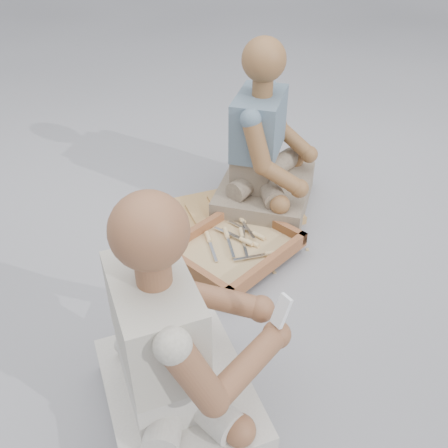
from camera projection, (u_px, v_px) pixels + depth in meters
ground at (255, 297)px, 2.15m from camera, size 60.00×60.00×0.00m
carved_panel at (234, 211)px, 2.64m from camera, size 0.71×0.54×0.04m
tool_tray at (235, 248)px, 2.32m from camera, size 0.63×0.55×0.07m
chisel_0 at (268, 254)px, 2.26m from camera, size 0.22×0.08×0.02m
chisel_1 at (242, 236)px, 2.38m from camera, size 0.11×0.21×0.02m
chisel_2 at (241, 219)px, 2.46m from camera, size 0.07×0.22×0.02m
chisel_3 at (244, 220)px, 2.47m from camera, size 0.15×0.19×0.02m
chisel_4 at (227, 236)px, 2.37m from camera, size 0.10×0.21×0.02m
chisel_5 at (249, 242)px, 2.34m from camera, size 0.09×0.21×0.02m
chisel_6 at (255, 234)px, 2.38m from camera, size 0.08×0.22×0.02m
chisel_7 at (209, 240)px, 2.35m from camera, size 0.09×0.21×0.02m
chisel_8 at (242, 240)px, 2.34m from camera, size 0.09×0.21×0.02m
wood_chip_0 at (274, 272)px, 2.28m from camera, size 0.02×0.02×0.00m
wood_chip_1 at (205, 251)px, 2.40m from camera, size 0.02×0.02×0.00m
wood_chip_2 at (245, 214)px, 2.65m from camera, size 0.02×0.02×0.00m
wood_chip_3 at (264, 237)px, 2.49m from camera, size 0.02×0.02×0.00m
wood_chip_4 at (307, 250)px, 2.41m from camera, size 0.02×0.02×0.00m
wood_chip_5 at (233, 289)px, 2.19m from camera, size 0.02×0.02×0.00m
wood_chip_6 at (260, 266)px, 2.31m from camera, size 0.02×0.02×0.00m
wood_chip_7 at (178, 234)px, 2.51m from camera, size 0.02×0.02×0.00m
wood_chip_8 at (157, 246)px, 2.43m from camera, size 0.02×0.02×0.00m
craftsman at (174, 354)px, 1.53m from camera, size 0.64×0.65×0.89m
companion at (264, 156)px, 2.55m from camera, size 0.73×0.72×0.89m
mobile_phone at (281, 311)px, 1.51m from camera, size 0.05×0.05×0.10m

